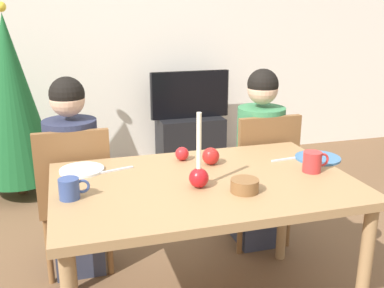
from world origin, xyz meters
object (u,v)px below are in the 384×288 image
Objects in this scene: person_left_child at (74,181)px; bowl_walnuts at (245,186)px; dining_table at (204,197)px; tv_stand at (190,140)px; person_right_child at (259,162)px; plate_right at (318,158)px; mug_left at (70,189)px; apple_near_candle at (211,156)px; apple_by_left_plate at (182,154)px; chair_right at (261,172)px; candle_centerpiece at (199,173)px; tv at (190,95)px; mug_right at (313,162)px; chair_left at (75,192)px; plate_left at (82,170)px; christmas_tree at (12,99)px.

person_left_child reaches higher than bowl_walnuts.
dining_table is 2.41m from tv_stand.
person_right_child is 0.56m from plate_right.
mug_left is (-0.02, -0.68, 0.23)m from person_left_child.
apple_near_candle is at bearing -32.50° from person_left_child.
person_right_child is at bearing 28.65° from apple_by_left_plate.
dining_table is 1.56× the size of chair_right.
mug_left is (-0.56, 0.03, -0.02)m from candle_centerpiece.
tv is 2.34m from mug_right.
tv is at bearing 89.66° from chair_right.
mug_left is (-0.02, -0.65, 0.28)m from chair_left.
plate_left is (-0.54, 0.29, 0.09)m from dining_table.
apple_by_left_plate is at bearing 30.76° from mug_left.
person_right_child is 4.90× the size of plate_right.
candle_centerpiece is at bearing -51.79° from chair_left.
person_right_child is 1.20m from plate_left.
chair_left is 1.00× the size of chair_right.
dining_table is 0.62m from plate_left.
mug_left reaches higher than plate_right.
person_left_child reaches higher than dining_table.
plate_left and plate_right have the same top height.
tv_stand is 2.41m from mug_right.
tv_stand is 2.58m from bowl_walnuts.
christmas_tree reaches higher than mug_right.
person_left_child is 1.11m from bowl_walnuts.
chair_left is 2.60× the size of candle_centerpiece.
bowl_walnuts is at bearing -100.60° from tv_stand.
chair_right is 6.91× the size of mug_left.
bowl_walnuts is at bearing -34.88° from plate_left.
tv_stand is at bearing 89.65° from person_right_child.
plate_right is at bearing -7.76° from plate_left.
mug_left is (-1.20, -2.34, 0.56)m from tv_stand.
chair_left is at bearing 159.05° from plate_right.
person_right_child reaches higher than dining_table.
chair_right reaches higher than apple_near_candle.
tv_stand is 5.13× the size of bowl_walnuts.
plate_right is (1.23, -0.17, 0.00)m from plate_left.
chair_left is at bearing 97.01° from plate_left.
chair_left is 2.07m from tv.
plate_right is 2.68× the size of apple_near_candle.
dining_table is 0.62m from mug_left.
tv is 3.61× the size of plate_left.
dining_table is at bearing -46.17° from chair_left.
apple_near_candle is at bearing 151.65° from mug_right.
chair_left is at bearing 180.00° from chair_right.
tv is (0.01, 1.66, 0.14)m from person_right_child.
apple_near_candle is (1.11, -1.76, -0.02)m from christmas_tree.
christmas_tree reaches higher than tv.
tv_stand is at bearing 89.66° from chair_right.
apple_by_left_plate is (0.98, -1.65, -0.03)m from christmas_tree.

